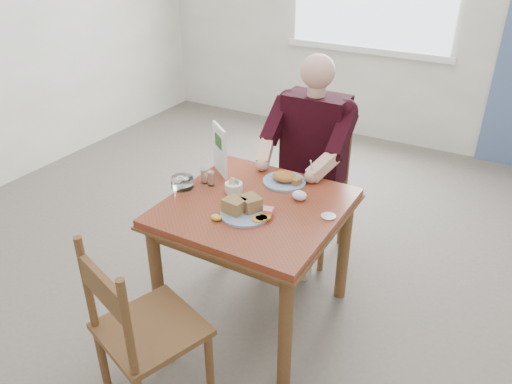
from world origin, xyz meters
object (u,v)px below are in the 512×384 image
Objects in this scene: chair_far at (313,187)px; diner at (310,147)px; chair_near at (142,332)px; table at (255,221)px; far_plate at (285,179)px; near_plate at (245,209)px.

diner reaches higher than chair_far.
diner is (0.11, 1.53, 0.33)m from chair_near.
table is 2.95× the size of far_plate.
far_plate is (0.14, 1.12, 0.30)m from chair_near.
diner reaches higher than near_plate.
near_plate is at bearing -86.30° from table.
diner is at bearing 94.54° from far_plate.
diner is 0.82m from near_plate.
chair_far is 0.69× the size of diner.
diner is 0.42m from far_plate.
diner is at bearing -89.99° from chair_far.
far_plate is (0.03, 0.41, -0.01)m from near_plate.
chair_near reaches higher than far_plate.
far_plate is (0.03, -0.50, 0.30)m from chair_far.
far_plate is at bearing -85.46° from diner.
table is at bearing -90.00° from chair_far.
chair_near is at bearing -97.10° from far_plate.
chair_far is 1.00× the size of chair_near.
far_plate reaches higher than table.
near_plate is (0.01, -0.82, -0.03)m from diner.
chair_near is 3.00× the size of near_plate.
chair_far is 0.58m from far_plate.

